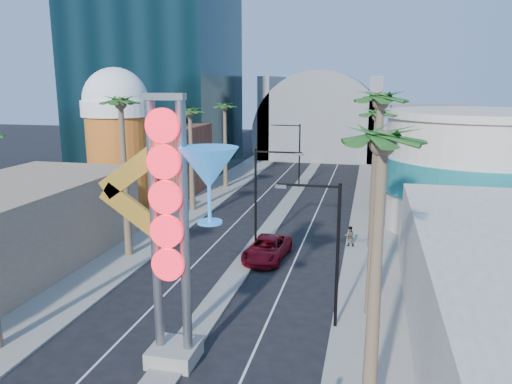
% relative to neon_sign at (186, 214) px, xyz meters
% --- Properties ---
extents(sidewalk_west, '(5.00, 100.00, 0.15)m').
position_rel_neon_sign_xyz_m(sidewalk_west, '(-10.32, 32.04, -7.23)').
color(sidewalk_west, gray).
rests_on(sidewalk_west, ground).
extents(sidewalk_east, '(5.00, 100.00, 0.15)m').
position_rel_neon_sign_xyz_m(sidewalk_east, '(8.68, 32.04, -7.23)').
color(sidewalk_east, gray).
rests_on(sidewalk_east, ground).
extents(median, '(1.60, 84.00, 0.15)m').
position_rel_neon_sign_xyz_m(median, '(-0.82, 35.04, -7.23)').
color(median, gray).
rests_on(median, ground).
extents(brick_filler_west, '(10.00, 10.00, 8.00)m').
position_rel_neon_sign_xyz_m(brick_filler_west, '(-16.82, 35.04, -3.31)').
color(brick_filler_west, brown).
rests_on(brick_filler_west, ground).
extents(filler_east, '(10.00, 20.00, 10.00)m').
position_rel_neon_sign_xyz_m(filler_east, '(15.18, 45.04, -2.31)').
color(filler_east, '#90785D').
rests_on(filler_east, ground).
extents(beer_mug, '(7.00, 7.00, 14.50)m').
position_rel_neon_sign_xyz_m(beer_mug, '(-17.82, 27.04, 0.54)').
color(beer_mug, '#BC5E19').
rests_on(beer_mug, ground).
extents(turquoise_building, '(16.60, 16.60, 10.60)m').
position_rel_neon_sign_xyz_m(turquoise_building, '(17.18, 27.04, -2.06)').
color(turquoise_building, '#C0B1A2').
rests_on(turquoise_building, ground).
extents(canopy, '(22.00, 16.00, 22.00)m').
position_rel_neon_sign_xyz_m(canopy, '(-0.82, 69.04, -3.00)').
color(canopy, slate).
rests_on(canopy, ground).
extents(neon_sign, '(6.53, 2.60, 12.55)m').
position_rel_neon_sign_xyz_m(neon_sign, '(0.00, 0.00, 0.00)').
color(neon_sign, gray).
rests_on(neon_sign, ground).
extents(streetlight_0, '(3.79, 0.25, 8.00)m').
position_rel_neon_sign_xyz_m(streetlight_0, '(-0.27, 17.04, -2.43)').
color(streetlight_0, black).
rests_on(streetlight_0, ground).
extents(streetlight_1, '(3.79, 0.25, 8.00)m').
position_rel_neon_sign_xyz_m(streetlight_1, '(-1.36, 41.04, -2.43)').
color(streetlight_1, black).
rests_on(streetlight_1, ground).
extents(streetlight_2, '(3.45, 0.25, 8.00)m').
position_rel_neon_sign_xyz_m(streetlight_2, '(5.91, 5.04, -2.47)').
color(streetlight_2, black).
rests_on(streetlight_2, ground).
extents(palm_1, '(2.40, 2.40, 12.70)m').
position_rel_neon_sign_xyz_m(palm_1, '(-9.82, 13.04, 3.52)').
color(palm_1, brown).
rests_on(palm_1, ground).
extents(palm_2, '(2.40, 2.40, 11.20)m').
position_rel_neon_sign_xyz_m(palm_2, '(-9.82, 27.04, 2.17)').
color(palm_2, brown).
rests_on(palm_2, ground).
extents(palm_3, '(2.40, 2.40, 11.20)m').
position_rel_neon_sign_xyz_m(palm_3, '(-9.82, 39.04, 2.17)').
color(palm_3, brown).
rests_on(palm_3, ground).
extents(palm_4, '(2.40, 2.40, 12.20)m').
position_rel_neon_sign_xyz_m(palm_4, '(8.18, -2.96, 3.07)').
color(palm_4, brown).
rests_on(palm_4, ground).
extents(palm_5, '(2.40, 2.40, 13.20)m').
position_rel_neon_sign_xyz_m(palm_5, '(8.18, 7.04, 3.96)').
color(palm_5, brown).
rests_on(palm_5, ground).
extents(palm_6, '(2.40, 2.40, 11.70)m').
position_rel_neon_sign_xyz_m(palm_6, '(8.18, 19.04, 2.62)').
color(palm_6, brown).
rests_on(palm_6, ground).
extents(palm_7, '(2.40, 2.40, 12.70)m').
position_rel_neon_sign_xyz_m(palm_7, '(8.18, 31.04, 3.52)').
color(palm_7, brown).
rests_on(palm_7, ground).
extents(red_pickup, '(3.12, 6.05, 1.63)m').
position_rel_neon_sign_xyz_m(red_pickup, '(0.59, 14.81, -6.49)').
color(red_pickup, maroon).
rests_on(red_pickup, ground).
extents(pedestrian_b, '(0.80, 0.62, 1.64)m').
position_rel_neon_sign_xyz_m(pedestrian_b, '(6.48, 18.89, -6.34)').
color(pedestrian_b, gray).
rests_on(pedestrian_b, sidewalk_east).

